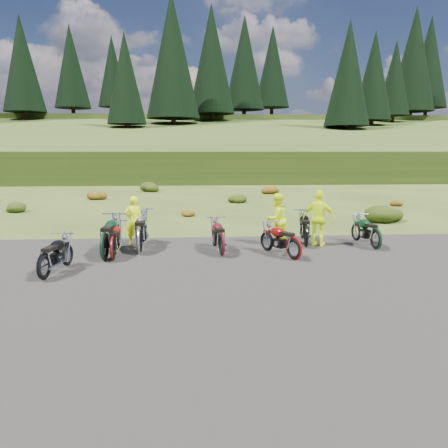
{
  "coord_description": "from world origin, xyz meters",
  "views": [
    {
      "loc": [
        -0.03,
        -11.28,
        3.09
      ],
      "look_at": [
        0.82,
        1.09,
        0.99
      ],
      "focal_mm": 35.0,
      "sensor_mm": 36.0,
      "label": 1
    }
  ],
  "objects": [
    {
      "name": "motorcycle_1",
      "position": [
        -2.33,
        0.88,
        0.0
      ],
      "size": [
        0.73,
        1.93,
        1.0
      ],
      "primitive_type": null,
      "rotation": [
        0.0,
        0.0,
        1.62
      ],
      "color": "maroon",
      "rests_on": "ground"
    },
    {
      "name": "shrub_8",
      "position": [
        11.2,
        12.4,
        0.23
      ],
      "size": [
        0.77,
        0.77,
        0.45
      ],
      "primitive_type": "ellipsoid",
      "color": "#65360C",
      "rests_on": "ground"
    },
    {
      "name": "conifer_22",
      "position": [
        -3.0,
        56.0,
        16.77
      ],
      "size": [
        7.92,
        7.92,
        20.0
      ],
      "color": "black",
      "rests_on": "ground"
    },
    {
      "name": "person_middle",
      "position": [
        -1.99,
        2.88,
        0.8
      ],
      "size": [
        0.65,
        0.49,
        1.6
      ],
      "primitive_type": "imported",
      "rotation": [
        0.0,
        0.0,
        3.33
      ],
      "color": "#D8F40C",
      "rests_on": "ground"
    },
    {
      "name": "person_right_a",
      "position": [
        2.64,
        2.57,
        0.85
      ],
      "size": [
        1.04,
        0.97,
        1.69
      ],
      "primitive_type": "imported",
      "rotation": [
        0.0,
        0.0,
        3.68
      ],
      "color": "#D8F40C",
      "rests_on": "ground"
    },
    {
      "name": "shrub_6",
      "position": [
        5.4,
        19.8,
        0.38
      ],
      "size": [
        1.3,
        1.3,
        0.77
      ],
      "primitive_type": "ellipsoid",
      "color": "#65360C",
      "rests_on": "ground"
    },
    {
      "name": "conifer_28",
      "position": [
        33.0,
        61.0,
        14.76
      ],
      "size": [
        5.28,
        5.28,
        14.0
      ],
      "color": "black",
      "rests_on": "ground"
    },
    {
      "name": "hill_plateau",
      "position": [
        0.0,
        110.0,
        0.0
      ],
      "size": [
        300.0,
        90.0,
        9.17
      ],
      "primitive_type": "cube",
      "color": "#2F4115",
      "rests_on": "ground"
    },
    {
      "name": "hill_slope",
      "position": [
        0.0,
        50.0,
        0.0
      ],
      "size": [
        300.0,
        45.97,
        9.37
      ],
      "primitive_type": null,
      "rotation": [
        0.14,
        0.0,
        0.0
      ],
      "color": "#2F4115",
      "rests_on": "ground"
    },
    {
      "name": "motorcycle_0",
      "position": [
        -3.62,
        -0.94,
        0.0
      ],
      "size": [
        0.91,
        1.93,
        0.97
      ],
      "primitive_type": null,
      "rotation": [
        0.0,
        0.0,
        1.41
      ],
      "color": "black",
      "rests_on": "ground"
    },
    {
      "name": "conifer_24",
      "position": [
        9.0,
        68.0,
        18.16
      ],
      "size": [
        7.04,
        7.04,
        18.0
      ],
      "color": "black",
      "rests_on": "ground"
    },
    {
      "name": "person_right_b",
      "position": [
        3.98,
        2.35,
        0.9
      ],
      "size": [
        1.14,
        0.9,
        1.81
      ],
      "primitive_type": "imported",
      "rotation": [
        0.0,
        0.0,
        2.63
      ],
      "color": "#D8F40C",
      "rests_on": "ground"
    },
    {
      "name": "conifer_23",
      "position": [
        3.0,
        62.0,
        17.47
      ],
      "size": [
        7.48,
        7.48,
        19.0
      ],
      "color": "black",
      "rests_on": "ground"
    },
    {
      "name": "motorcycle_5",
      "position": [
        3.52,
        2.12,
        0.0
      ],
      "size": [
        1.04,
        2.17,
        1.09
      ],
      "primitive_type": null,
      "rotation": [
        0.0,
        0.0,
        1.4
      ],
      "color": "black",
      "rests_on": "ground"
    },
    {
      "name": "shrub_5",
      "position": [
        2.5,
        14.5,
        0.31
      ],
      "size": [
        1.03,
        1.03,
        0.61
      ],
      "primitive_type": "ellipsoid",
      "color": "#1D300C",
      "rests_on": "ground"
    },
    {
      "name": "conifer_25",
      "position": [
        15.0,
        74.0,
        18.66
      ],
      "size": [
        6.6,
        6.6,
        17.0
      ],
      "color": "black",
      "rests_on": "ground"
    },
    {
      "name": "shrub_1",
      "position": [
        -9.1,
        11.3,
        0.31
      ],
      "size": [
        1.03,
        1.03,
        0.61
      ],
      "primitive_type": "ellipsoid",
      "color": "#1D300C",
      "rests_on": "ground"
    },
    {
      "name": "conifer_20",
      "position": [
        -15.0,
        75.0,
        17.65
      ],
      "size": [
        5.72,
        5.72,
        15.0
      ],
      "color": "black",
      "rests_on": "ground"
    },
    {
      "name": "motorcycle_4",
      "position": [
        0.76,
        1.11,
        0.0
      ],
      "size": [
        0.87,
        2.03,
        1.03
      ],
      "primitive_type": null,
      "rotation": [
        0.0,
        0.0,
        1.68
      ],
      "color": "#550E17",
      "rests_on": "ground"
    },
    {
      "name": "conifer_21",
      "position": [
        -9.0,
        50.0,
        12.56
      ],
      "size": [
        5.28,
        5.28,
        14.0
      ],
      "color": "black",
      "rests_on": "ground"
    },
    {
      "name": "conifer_27",
      "position": [
        27.0,
        55.0,
        14.06
      ],
      "size": [
        5.72,
        5.72,
        15.0
      ],
      "color": "black",
      "rests_on": "ground"
    },
    {
      "name": "shrub_3",
      "position": [
        -3.3,
        21.9,
        0.46
      ],
      "size": [
        1.56,
        1.56,
        0.92
      ],
      "primitive_type": "ellipsoid",
      "color": "#1D300C",
      "rests_on": "ground"
    },
    {
      "name": "ground",
      "position": [
        0.0,
        0.0,
        0.0
      ],
      "size": [
        300.0,
        300.0,
        0.0
      ],
      "primitive_type": "plane",
      "color": "#334416",
      "rests_on": "ground"
    },
    {
      "name": "conifer_30",
      "position": [
        45.0,
        73.0,
        19.66
      ],
      "size": [
        7.48,
        7.48,
        19.0
      ],
      "color": "black",
      "rests_on": "ground"
    },
    {
      "name": "conifer_18",
      "position": [
        -27.0,
        63.0,
        16.66
      ],
      "size": [
        6.6,
        6.6,
        17.0
      ],
      "color": "black",
      "rests_on": "ground"
    },
    {
      "name": "motorcycle_7",
      "position": [
        5.6,
        1.66,
        0.0
      ],
      "size": [
        0.86,
        1.98,
        1.0
      ],
      "primitive_type": null,
      "rotation": [
        0.0,
        0.0,
        1.69
      ],
      "color": "black",
      "rests_on": "ground"
    },
    {
      "name": "shrub_2",
      "position": [
        -6.2,
        16.6,
        0.38
      ],
      "size": [
        1.3,
        1.3,
        0.77
      ],
      "primitive_type": "ellipsoid",
      "color": "#65360C",
      "rests_on": "ground"
    },
    {
      "name": "conifer_29",
      "position": [
        39.0,
        67.0,
        18.97
      ],
      "size": [
        7.92,
        7.92,
        20.0
      ],
      "color": "black",
      "rests_on": "ground"
    },
    {
      "name": "conifer_19",
      "position": [
        -21.0,
        69.0,
        17.36
      ],
      "size": [
        6.16,
        6.16,
        16.0
      ],
      "color": "black",
      "rests_on": "ground"
    },
    {
      "name": "motorcycle_6",
      "position": [
        2.76,
        0.54,
        0.0
      ],
      "size": [
        1.43,
        1.95,
        0.98
      ],
      "primitive_type": null,
      "rotation": [
        0.0,
        0.0,
        2.06
      ],
      "color": "maroon",
      "rests_on": "ground"
    },
    {
      "name": "motorcycle_3",
      "position": [
        -1.68,
        1.64,
        0.0
      ],
      "size": [
        0.84,
        2.35,
        1.22
      ],
      "primitive_type": null,
      "rotation": [
        0.0,
        0.0,
        1.6
      ],
      "color": "#A3A4A8",
      "rests_on": "ground"
    },
    {
      "name": "shrub_7",
      "position": [
        8.3,
        7.1,
        0.46
      ],
      "size": [
        1.56,
        1.56,
        0.92
      ],
      "primitive_type": "ellipsoid",
      "color": "#1D300C",
      "rests_on": "ground"
    },
    {
      "name": "shrub_4",
      "position": [
        -0.4,
        9.2,
        0.23
      ],
      "size": [
        0.77,
        0.77,
        0.45
      ],
      "primitive_type": "ellipsoid",
      "color": "#65360C",
      "rests_on": "ground"
    },
    {
      "name": "conifer_26",
      "position": [
        21.0,
        49.0,
        13.37
      ],
      "size": [
        6.16,
        6.16,
        16.0
      ],
      "color": "black",
      "rests_on": "ground"
    },
    {
      "name": "gravel_pad",
      "position": [
        0.0,
        -2.0,
        0.0
      ],
      "size": [
        20.0,
        12.0,
        0.04
      ],
      "primitive_type": "cube",
      "color": "black",
      "rests_on": "ground"
    },
    {
      "name": "motorcycle_2",
      "position": [
        -2.55,
        0.85,
        0.0
      ],
      "size": [
        0.86,
        2.3,
        1.19
      ],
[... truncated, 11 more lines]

